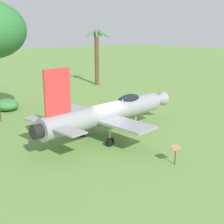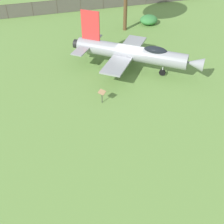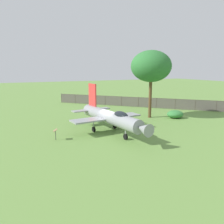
% 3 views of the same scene
% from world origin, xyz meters
% --- Properties ---
extents(ground_plane, '(200.00, 200.00, 0.00)m').
position_xyz_m(ground_plane, '(0.00, 0.00, 0.00)').
color(ground_plane, '#668E42').
extents(display_jet, '(12.47, 8.42, 5.19)m').
position_xyz_m(display_jet, '(-0.33, -0.03, 1.81)').
color(display_jet, gray).
rests_on(display_jet, ground_plane).
extents(perimeter_fence, '(26.19, 25.03, 1.85)m').
position_xyz_m(perimeter_fence, '(11.68, -13.21, 0.98)').
color(perimeter_fence, '#4C4238').
rests_on(perimeter_fence, ground_plane).
extents(shrub_near_fence, '(2.15, 2.43, 1.10)m').
position_xyz_m(shrub_near_fence, '(2.60, -11.76, 0.55)').
color(shrub_near_fence, '#387F3D').
rests_on(shrub_near_fence, ground_plane).
extents(info_plaque, '(0.67, 0.51, 1.14)m').
position_xyz_m(info_plaque, '(-0.15, 5.99, 0.85)').
color(info_plaque, '#333333').
rests_on(info_plaque, ground_plane).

